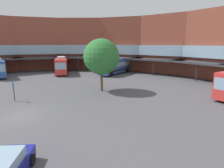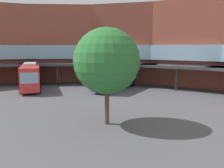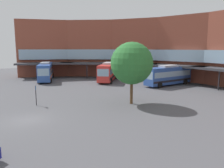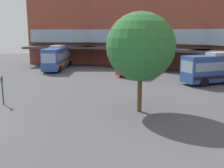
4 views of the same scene
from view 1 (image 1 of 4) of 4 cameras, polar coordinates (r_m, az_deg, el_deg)
name	(u,v)px [view 1 (image 1 of 4)]	position (r m, az deg, el deg)	size (l,w,h in m)	color
ground_plane	(21,116)	(21.29, -25.80, -8.64)	(124.45, 124.45, 0.00)	#515156
station_building	(144,46)	(39.09, 9.71, 11.23)	(80.54, 37.15, 13.66)	brown
bus_1	(115,66)	(44.59, 0.90, 5.51)	(3.34, 10.61, 3.84)	#2D519E
bus_4	(61,65)	(47.77, -14.96, 5.62)	(10.78, 9.59, 3.96)	red
plaza_tree	(101,57)	(28.16, -3.21, 8.17)	(5.30, 5.30, 7.82)	brown
stop_sign_post	(14,89)	(26.47, -27.52, -1.42)	(0.60, 0.14, 2.50)	#2D2D33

